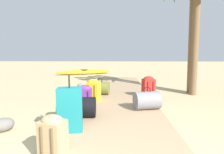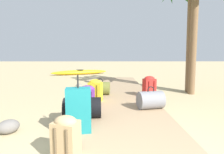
{
  "view_description": "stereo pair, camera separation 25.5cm",
  "coord_description": "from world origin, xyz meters",
  "px_view_note": "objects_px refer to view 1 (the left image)",
  "views": [
    {
      "loc": [
        -0.01,
        -1.28,
        1.26
      ],
      "look_at": [
        -0.22,
        4.34,
        0.55
      ],
      "focal_mm": 28.22,
      "sensor_mm": 36.0,
      "label": 1
    },
    {
      "loc": [
        -0.26,
        -1.28,
        1.26
      ],
      "look_at": [
        -0.22,
        4.34,
        0.55
      ],
      "focal_mm": 28.22,
      "sensor_mm": 36.0,
      "label": 2
    }
  ],
  "objects_px": {
    "backpack_red": "(148,86)",
    "duffel_bag_olive": "(100,88)",
    "suitcase_teal": "(70,109)",
    "backpack_tan": "(53,133)",
    "backpack_yellow": "(93,89)",
    "duffel_bag_black": "(77,107)",
    "backpack_purple": "(84,95)",
    "duffel_bag_grey": "(147,100)",
    "kayak": "(84,72)"
  },
  "relations": [
    {
      "from": "backpack_yellow",
      "to": "backpack_tan",
      "type": "bearing_deg",
      "value": -93.15
    },
    {
      "from": "duffel_bag_grey",
      "to": "suitcase_teal",
      "type": "relative_size",
      "value": 0.69
    },
    {
      "from": "suitcase_teal",
      "to": "backpack_red",
      "type": "bearing_deg",
      "value": 55.4
    },
    {
      "from": "duffel_bag_grey",
      "to": "backpack_red",
      "type": "relative_size",
      "value": 1.03
    },
    {
      "from": "duffel_bag_grey",
      "to": "backpack_red",
      "type": "xyz_separation_m",
      "value": [
        0.22,
        1.14,
        0.11
      ]
    },
    {
      "from": "backpack_yellow",
      "to": "suitcase_teal",
      "type": "xyz_separation_m",
      "value": [
        -0.1,
        -1.82,
        0.05
      ]
    },
    {
      "from": "duffel_bag_black",
      "to": "backpack_yellow",
      "type": "relative_size",
      "value": 1.27
    },
    {
      "from": "kayak",
      "to": "backpack_tan",
      "type": "bearing_deg",
      "value": -81.16
    },
    {
      "from": "backpack_yellow",
      "to": "suitcase_teal",
      "type": "bearing_deg",
      "value": -93.07
    },
    {
      "from": "backpack_tan",
      "to": "backpack_yellow",
      "type": "height_order",
      "value": "backpack_yellow"
    },
    {
      "from": "backpack_purple",
      "to": "backpack_tan",
      "type": "distance_m",
      "value": 2.0
    },
    {
      "from": "backpack_purple",
      "to": "kayak",
      "type": "distance_m",
      "value": 7.47
    },
    {
      "from": "duffel_bag_grey",
      "to": "backpack_red",
      "type": "height_order",
      "value": "backpack_red"
    },
    {
      "from": "duffel_bag_black",
      "to": "duffel_bag_olive",
      "type": "relative_size",
      "value": 1.21
    },
    {
      "from": "backpack_red",
      "to": "duffel_bag_olive",
      "type": "bearing_deg",
      "value": 168.77
    },
    {
      "from": "duffel_bag_olive",
      "to": "backpack_tan",
      "type": "height_order",
      "value": "duffel_bag_olive"
    },
    {
      "from": "backpack_tan",
      "to": "backpack_purple",
      "type": "bearing_deg",
      "value": 90.16
    },
    {
      "from": "duffel_bag_black",
      "to": "duffel_bag_grey",
      "type": "height_order",
      "value": "duffel_bag_grey"
    },
    {
      "from": "backpack_tan",
      "to": "backpack_red",
      "type": "xyz_separation_m",
      "value": [
        1.62,
        2.93,
        0.06
      ]
    },
    {
      "from": "duffel_bag_grey",
      "to": "backpack_yellow",
      "type": "height_order",
      "value": "backpack_yellow"
    },
    {
      "from": "duffel_bag_black",
      "to": "duffel_bag_olive",
      "type": "height_order",
      "value": "duffel_bag_black"
    },
    {
      "from": "backpack_purple",
      "to": "backpack_yellow",
      "type": "xyz_separation_m",
      "value": [
        0.14,
        0.46,
        0.04
      ]
    },
    {
      "from": "suitcase_teal",
      "to": "kayak",
      "type": "xyz_separation_m",
      "value": [
        -1.49,
        8.7,
        -0.27
      ]
    },
    {
      "from": "kayak",
      "to": "backpack_red",
      "type": "bearing_deg",
      "value": -64.33
    },
    {
      "from": "duffel_bag_olive",
      "to": "suitcase_teal",
      "type": "bearing_deg",
      "value": -93.98
    },
    {
      "from": "backpack_purple",
      "to": "suitcase_teal",
      "type": "bearing_deg",
      "value": -88.19
    },
    {
      "from": "duffel_bag_black",
      "to": "backpack_tan",
      "type": "xyz_separation_m",
      "value": [
        0.0,
        -1.25,
        0.06
      ]
    },
    {
      "from": "backpack_red",
      "to": "suitcase_teal",
      "type": "bearing_deg",
      "value": -124.6
    },
    {
      "from": "kayak",
      "to": "suitcase_teal",
      "type": "bearing_deg",
      "value": -80.29
    },
    {
      "from": "duffel_bag_olive",
      "to": "backpack_red",
      "type": "relative_size",
      "value": 1.01
    },
    {
      "from": "backpack_purple",
      "to": "backpack_red",
      "type": "distance_m",
      "value": 1.88
    },
    {
      "from": "backpack_tan",
      "to": "kayak",
      "type": "height_order",
      "value": "backpack_tan"
    },
    {
      "from": "suitcase_teal",
      "to": "kayak",
      "type": "height_order",
      "value": "suitcase_teal"
    },
    {
      "from": "backpack_red",
      "to": "duffel_bag_grey",
      "type": "bearing_deg",
      "value": -100.92
    },
    {
      "from": "duffel_bag_grey",
      "to": "kayak",
      "type": "distance_m",
      "value": 8.06
    },
    {
      "from": "duffel_bag_grey",
      "to": "backpack_yellow",
      "type": "bearing_deg",
      "value": 152.48
    },
    {
      "from": "duffel_bag_black",
      "to": "kayak",
      "type": "xyz_separation_m",
      "value": [
        -1.45,
        8.08,
        -0.12
      ]
    },
    {
      "from": "backpack_purple",
      "to": "backpack_red",
      "type": "bearing_deg",
      "value": 29.73
    },
    {
      "from": "backpack_purple",
      "to": "duffel_bag_grey",
      "type": "height_order",
      "value": "duffel_bag_grey"
    },
    {
      "from": "backpack_yellow",
      "to": "kayak",
      "type": "height_order",
      "value": "backpack_yellow"
    },
    {
      "from": "backpack_purple",
      "to": "duffel_bag_black",
      "type": "relative_size",
      "value": 0.68
    },
    {
      "from": "backpack_red",
      "to": "backpack_purple",
      "type": "bearing_deg",
      "value": -150.27
    },
    {
      "from": "backpack_red",
      "to": "kayak",
      "type": "bearing_deg",
      "value": 115.67
    },
    {
      "from": "duffel_bag_black",
      "to": "kayak",
      "type": "bearing_deg",
      "value": 100.18
    },
    {
      "from": "duffel_bag_grey",
      "to": "suitcase_teal",
      "type": "distance_m",
      "value": 1.8
    },
    {
      "from": "backpack_tan",
      "to": "backpack_red",
      "type": "bearing_deg",
      "value": 61.01
    },
    {
      "from": "backpack_tan",
      "to": "backpack_yellow",
      "type": "bearing_deg",
      "value": 86.85
    },
    {
      "from": "duffel_bag_black",
      "to": "suitcase_teal",
      "type": "xyz_separation_m",
      "value": [
        0.04,
        -0.62,
        0.15
      ]
    },
    {
      "from": "duffel_bag_grey",
      "to": "kayak",
      "type": "relative_size",
      "value": 0.17
    },
    {
      "from": "backpack_purple",
      "to": "duffel_bag_olive",
      "type": "height_order",
      "value": "duffel_bag_olive"
    }
  ]
}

